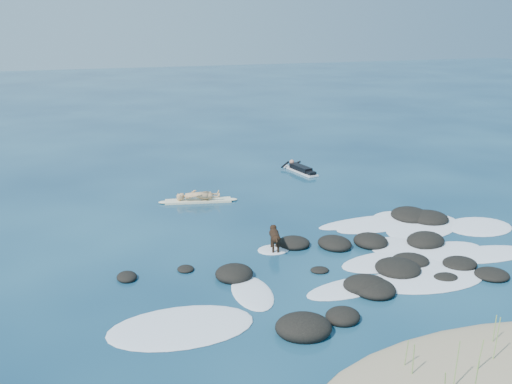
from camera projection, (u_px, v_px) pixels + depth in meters
name	position (u px, v px, depth m)	size (l,w,h in m)	color
ground	(328.00, 246.00, 19.39)	(160.00, 160.00, 0.00)	#0A2642
sand_dune	(507.00, 383.00, 12.03)	(9.00, 4.40, 0.60)	#9E8966
dune_grass	(485.00, 358.00, 11.89)	(3.48, 1.78, 1.14)	#7FA44F
reef_rocks	(377.00, 255.00, 18.29)	(14.11, 8.02, 0.60)	black
breaking_foam	(389.00, 253.00, 18.77)	(15.33, 7.34, 0.12)	white
standing_surfer_rig	(198.00, 185.00, 23.86)	(3.32, 1.16, 1.90)	#F6EFC5
paddling_surfer_rig	(300.00, 169.00, 28.79)	(1.20, 2.71, 0.47)	white
dog	(275.00, 236.00, 18.84)	(0.52, 1.23, 0.79)	black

